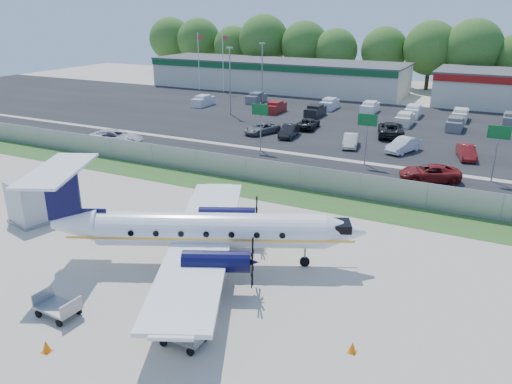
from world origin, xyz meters
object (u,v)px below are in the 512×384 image
at_px(baggage_cart_near, 58,307).
at_px(service_container, 32,203).
at_px(baggage_cart_far, 184,334).
at_px(pushback_tug, 126,223).
at_px(aircraft, 204,230).

height_order(baggage_cart_near, service_container, service_container).
distance_m(baggage_cart_far, service_container, 18.25).
bearing_deg(pushback_tug, service_container, -167.66).
bearing_deg(aircraft, pushback_tug, 167.83).
relative_size(baggage_cart_near, service_container, 0.68).
xyz_separation_m(pushback_tug, baggage_cart_far, (10.09, -8.11, -0.09)).
bearing_deg(aircraft, baggage_cart_near, -115.31).
distance_m(aircraft, service_container, 13.99).
bearing_deg(pushback_tug, baggage_cart_far, -38.80).
distance_m(baggage_cart_near, baggage_cart_far, 6.65).
height_order(aircraft, pushback_tug, aircraft).
distance_m(pushback_tug, baggage_cart_far, 12.94).
relative_size(pushback_tug, service_container, 0.82).
bearing_deg(baggage_cart_near, service_container, 144.08).
xyz_separation_m(aircraft, pushback_tug, (-7.06, 1.52, -1.61)).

